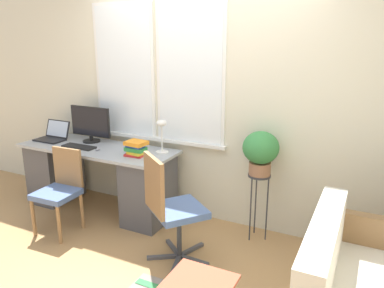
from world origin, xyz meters
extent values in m
plane|color=tan|center=(0.00, 0.00, 0.00)|extent=(14.00, 14.00, 0.00)
cube|color=beige|center=(0.00, 0.72, 1.35)|extent=(9.00, 0.06, 2.70)
cube|color=white|center=(-0.93, 0.68, 1.55)|extent=(0.78, 0.02, 1.48)
cube|color=white|center=(-0.93, 0.67, 1.55)|extent=(0.71, 0.01, 1.41)
cube|color=white|center=(-0.10, 0.68, 1.55)|extent=(0.78, 0.02, 1.48)
cube|color=white|center=(-0.10, 0.67, 1.55)|extent=(0.71, 0.01, 1.41)
cube|color=white|center=(-0.52, 0.68, 0.83)|extent=(1.66, 0.11, 0.04)
cube|color=#9EA3A8|center=(-1.09, 0.32, 0.73)|extent=(1.83, 0.64, 0.03)
cube|color=#4C4C51|center=(-1.76, 0.32, 0.36)|extent=(0.40, 0.56, 0.72)
cube|color=#4C4C51|center=(-0.41, 0.32, 0.36)|extent=(0.40, 0.56, 0.72)
cube|color=black|center=(-1.76, 0.28, 0.76)|extent=(0.35, 0.21, 0.02)
cube|color=black|center=(-1.76, 0.42, 0.86)|extent=(0.35, 0.08, 0.20)
cube|color=silver|center=(-1.76, 0.42, 0.87)|extent=(0.31, 0.06, 0.17)
cylinder|color=black|center=(-1.29, 0.47, 0.76)|extent=(0.20, 0.20, 0.02)
cylinder|color=black|center=(-1.29, 0.47, 0.80)|extent=(0.04, 0.04, 0.07)
cube|color=black|center=(-1.29, 0.48, 0.99)|extent=(0.54, 0.02, 0.34)
cube|color=black|center=(-1.29, 0.46, 0.99)|extent=(0.52, 0.01, 0.32)
cube|color=black|center=(-1.25, 0.22, 0.76)|extent=(0.40, 0.14, 0.02)
ellipsoid|color=slate|center=(-0.99, 0.21, 0.76)|extent=(0.04, 0.06, 0.03)
cylinder|color=white|center=(-0.33, 0.47, 0.75)|extent=(0.14, 0.14, 0.01)
cylinder|color=white|center=(-0.33, 0.47, 0.90)|extent=(0.02, 0.02, 0.28)
ellipsoid|color=white|center=(-0.33, 0.47, 1.07)|extent=(0.11, 0.11, 0.07)
cube|color=red|center=(-0.52, 0.25, 0.76)|extent=(0.20, 0.16, 0.02)
cube|color=yellow|center=(-0.50, 0.26, 0.78)|extent=(0.18, 0.17, 0.02)
cube|color=green|center=(-0.52, 0.26, 0.82)|extent=(0.21, 0.14, 0.04)
cube|color=#2851B2|center=(-0.52, 0.26, 0.85)|extent=(0.19, 0.13, 0.03)
cube|color=orange|center=(-0.51, 0.26, 0.88)|extent=(0.22, 0.19, 0.04)
cylinder|color=olive|center=(-1.27, -0.47, 0.21)|extent=(0.04, 0.04, 0.42)
cylinder|color=olive|center=(-0.94, -0.45, 0.21)|extent=(0.04, 0.04, 0.42)
cylinder|color=olive|center=(-1.28, -0.14, 0.21)|extent=(0.04, 0.04, 0.42)
cylinder|color=olive|center=(-0.96, -0.12, 0.21)|extent=(0.04, 0.04, 0.42)
cube|color=#4C6699|center=(-1.11, -0.30, 0.42)|extent=(0.40, 0.38, 0.06)
cube|color=olive|center=(-1.12, -0.10, 0.64)|extent=(0.35, 0.05, 0.40)
cube|color=#47474C|center=(0.09, -0.07, 0.01)|extent=(0.25, 0.21, 0.03)
cube|color=#47474C|center=(0.09, -0.24, 0.01)|extent=(0.26, 0.19, 0.03)
cube|color=#47474C|center=(0.25, -0.30, 0.01)|extent=(0.11, 0.29, 0.03)
cube|color=#47474C|center=(0.35, -0.17, 0.01)|extent=(0.30, 0.05, 0.03)
cube|color=#47474C|center=(0.26, -0.02, 0.01)|extent=(0.14, 0.29, 0.03)
cylinder|color=#333338|center=(0.21, -0.16, 0.23)|extent=(0.04, 0.04, 0.41)
cube|color=#4C6699|center=(0.21, -0.16, 0.47)|extent=(0.60, 0.60, 0.06)
cube|color=olive|center=(0.07, -0.33, 0.74)|extent=(0.34, 0.28, 0.49)
cube|color=silver|center=(1.45, -0.61, 0.65)|extent=(0.16, 1.15, 0.42)
cube|color=olive|center=(1.77, 0.01, 0.34)|extent=(0.79, 0.09, 0.67)
cylinder|color=#333338|center=(0.73, 0.49, 0.66)|extent=(0.22, 0.22, 0.02)
cylinder|color=#333338|center=(0.82, 0.49, 0.32)|extent=(0.01, 0.01, 0.65)
cylinder|color=#333338|center=(0.68, 0.57, 0.32)|extent=(0.01, 0.01, 0.65)
cylinder|color=#333338|center=(0.68, 0.41, 0.32)|extent=(0.01, 0.01, 0.65)
cylinder|color=#9E6B4C|center=(0.73, 0.49, 0.73)|extent=(0.21, 0.21, 0.12)
ellipsoid|color=#388442|center=(0.73, 0.49, 0.94)|extent=(0.34, 0.34, 0.31)
cube|color=#B24C33|center=(0.74, -0.86, 0.37)|extent=(0.44, 0.37, 0.02)
camera|label=1|loc=(1.64, -2.78, 1.92)|focal=35.00mm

